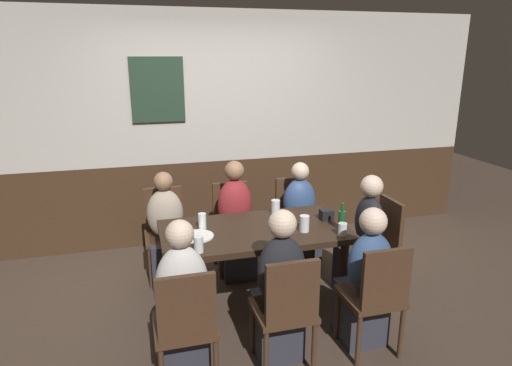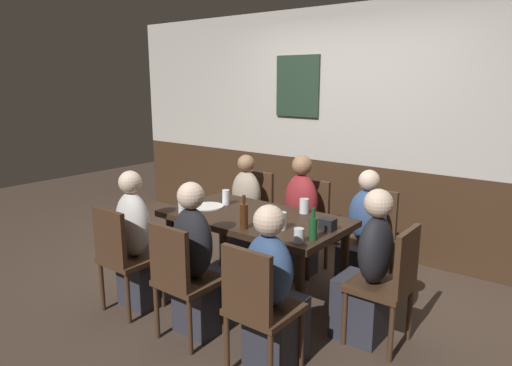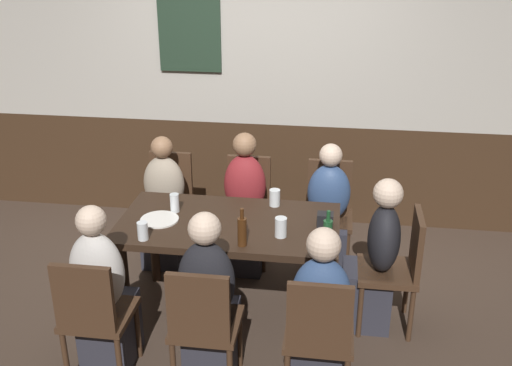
# 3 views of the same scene
# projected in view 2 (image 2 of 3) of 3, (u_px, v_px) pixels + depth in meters

# --- Properties ---
(ground_plane) EXTENTS (12.00, 12.00, 0.00)m
(ground_plane) POSITION_uv_depth(u_px,v_px,m) (255.00, 298.00, 3.96)
(ground_plane) COLOR #423328
(wall_back) EXTENTS (6.40, 0.13, 2.60)m
(wall_back) POSITION_uv_depth(u_px,v_px,m) (349.00, 130.00, 4.94)
(wall_back) COLOR #3D2819
(wall_back) RESTS_ON ground_plane
(dining_table) EXTENTS (1.53, 0.83, 0.74)m
(dining_table) POSITION_uv_depth(u_px,v_px,m) (255.00, 226.00, 3.82)
(dining_table) COLOR black
(dining_table) RESTS_ON ground_plane
(chair_right_near) EXTENTS (0.40, 0.40, 0.88)m
(chair_right_near) POSITION_uv_depth(u_px,v_px,m) (257.00, 304.00, 2.81)
(chair_right_near) COLOR #422B1C
(chair_right_near) RESTS_ON ground_plane
(chair_mid_near) EXTENTS (0.40, 0.40, 0.88)m
(chair_mid_near) POSITION_uv_depth(u_px,v_px,m) (181.00, 276.00, 3.21)
(chair_mid_near) COLOR #422B1C
(chair_mid_near) RESTS_ON ground_plane
(chair_head_east) EXTENTS (0.40, 0.40, 0.88)m
(chair_head_east) POSITION_uv_depth(u_px,v_px,m) (390.00, 280.00, 3.14)
(chair_head_east) COLOR #422B1C
(chair_head_east) RESTS_ON ground_plane
(chair_left_far) EXTENTS (0.40, 0.40, 0.88)m
(chair_left_far) POSITION_uv_depth(u_px,v_px,m) (253.00, 208.00, 4.89)
(chair_left_far) COLOR #422B1C
(chair_left_far) RESTS_ON ground_plane
(chair_left_near) EXTENTS (0.40, 0.40, 0.88)m
(chair_left_near) POSITION_uv_depth(u_px,v_px,m) (122.00, 254.00, 3.61)
(chair_left_near) COLOR #422B1C
(chair_left_near) RESTS_ON ground_plane
(chair_right_far) EXTENTS (0.40, 0.40, 0.88)m
(chair_right_far) POSITION_uv_depth(u_px,v_px,m) (372.00, 234.00, 4.09)
(chair_right_far) COLOR #422B1C
(chair_right_far) RESTS_ON ground_plane
(chair_mid_far) EXTENTS (0.40, 0.40, 0.88)m
(chair_mid_far) POSITION_uv_depth(u_px,v_px,m) (307.00, 220.00, 4.49)
(chair_mid_far) COLOR #422B1C
(chair_mid_far) RESTS_ON ground_plane
(person_right_near) EXTENTS (0.34, 0.37, 1.10)m
(person_right_near) POSITION_uv_depth(u_px,v_px,m) (273.00, 299.00, 2.94)
(person_right_near) COLOR #2D2D38
(person_right_near) RESTS_ON ground_plane
(person_mid_near) EXTENTS (0.34, 0.37, 1.15)m
(person_mid_near) POSITION_uv_depth(u_px,v_px,m) (198.00, 270.00, 3.34)
(person_mid_near) COLOR #2D2D38
(person_mid_near) RESTS_ON ground_plane
(person_head_east) EXTENTS (0.37, 0.34, 1.12)m
(person_head_east) POSITION_uv_depth(u_px,v_px,m) (368.00, 277.00, 3.24)
(person_head_east) COLOR #2D2D38
(person_head_east) RESTS_ON ground_plane
(person_left_far) EXTENTS (0.34, 0.37, 1.09)m
(person_left_far) POSITION_uv_depth(u_px,v_px,m) (243.00, 216.00, 4.78)
(person_left_far) COLOR #2D2D38
(person_left_far) RESTS_ON ground_plane
(person_left_near) EXTENTS (0.34, 0.37, 1.15)m
(person_left_near) POSITION_uv_depth(u_px,v_px,m) (139.00, 250.00, 3.74)
(person_left_near) COLOR #2D2D38
(person_left_near) RESTS_ON ground_plane
(person_right_far) EXTENTS (0.34, 0.37, 1.09)m
(person_right_far) POSITION_uv_depth(u_px,v_px,m) (363.00, 243.00, 3.97)
(person_right_far) COLOR #2D2D38
(person_right_far) RESTS_ON ground_plane
(person_mid_far) EXTENTS (0.34, 0.37, 1.15)m
(person_mid_far) POSITION_uv_depth(u_px,v_px,m) (298.00, 225.00, 4.37)
(person_mid_far) COLOR #2D2D38
(person_mid_far) RESTS_ON ground_plane
(beer_glass_half) EXTENTS (0.07, 0.07, 0.10)m
(beer_glass_half) POSITION_uv_depth(u_px,v_px,m) (299.00, 236.00, 3.15)
(beer_glass_half) COLOR silver
(beer_glass_half) RESTS_ON dining_table
(pint_glass_pale) EXTENTS (0.08, 0.08, 0.13)m
(pint_glass_pale) POSITION_uv_depth(u_px,v_px,m) (281.00, 222.00, 3.43)
(pint_glass_pale) COLOR silver
(pint_glass_pale) RESTS_ON dining_table
(pint_glass_stout) EXTENTS (0.07, 0.07, 0.13)m
(pint_glass_stout) POSITION_uv_depth(u_px,v_px,m) (226.00, 198.00, 4.11)
(pint_glass_stout) COLOR silver
(pint_glass_stout) RESTS_ON dining_table
(tumbler_short) EXTENTS (0.08, 0.08, 0.12)m
(tumbler_short) POSITION_uv_depth(u_px,v_px,m) (304.00, 207.00, 3.85)
(tumbler_short) COLOR silver
(tumbler_short) RESTS_ON dining_table
(tumbler_water) EXTENTS (0.07, 0.07, 0.12)m
(tumbler_water) POSITION_uv_depth(u_px,v_px,m) (183.00, 207.00, 3.83)
(tumbler_water) COLOR silver
(tumbler_water) RESTS_ON dining_table
(beer_bottle_green) EXTENTS (0.06, 0.06, 0.23)m
(beer_bottle_green) POSITION_uv_depth(u_px,v_px,m) (313.00, 228.00, 3.20)
(beer_bottle_green) COLOR #194723
(beer_bottle_green) RESTS_ON dining_table
(beer_bottle_brown) EXTENTS (0.06, 0.06, 0.26)m
(beer_bottle_brown) POSITION_uv_depth(u_px,v_px,m) (244.00, 215.00, 3.44)
(beer_bottle_brown) COLOR #42230F
(beer_bottle_brown) RESTS_ON dining_table
(plate_white_large) EXTENTS (0.27, 0.27, 0.01)m
(plate_white_large) POSITION_uv_depth(u_px,v_px,m) (208.00, 206.00, 4.05)
(plate_white_large) COLOR white
(plate_white_large) RESTS_ON dining_table
(condiment_caddy) EXTENTS (0.11, 0.09, 0.09)m
(condiment_caddy) POSITION_uv_depth(u_px,v_px,m) (328.00, 224.00, 3.42)
(condiment_caddy) COLOR black
(condiment_caddy) RESTS_ON dining_table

